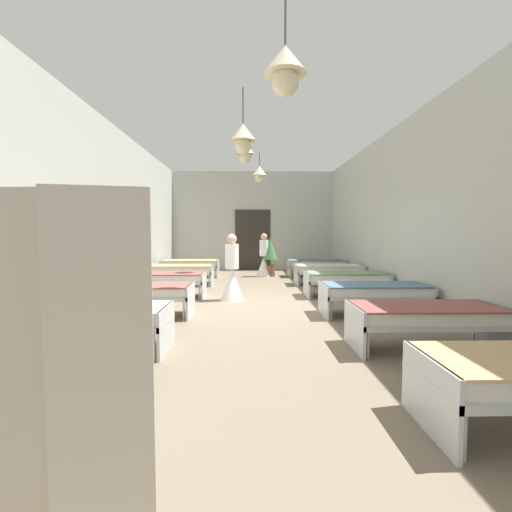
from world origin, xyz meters
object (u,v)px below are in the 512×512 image
(bed_right_row_5, at_px, (316,264))
(nurse_mid_aisle, at_px, (232,276))
(bed_right_row_1, at_px, (426,316))
(nurse_near_aisle, at_px, (264,261))
(bed_left_row_3, at_px, (164,278))
(bed_left_row_5, at_px, (190,264))
(bed_left_row_1, at_px, (92,317))
(potted_plant, at_px, (270,253))
(privacy_screen, at_px, (3,390))
(bed_right_row_2, at_px, (375,291))
(bed_left_row_2, at_px, (139,292))
(bed_right_row_3, at_px, (346,278))
(bed_left_row_4, at_px, (180,270))
(bed_right_row_4, at_px, (328,270))

(bed_right_row_5, xyz_separation_m, nurse_mid_aisle, (-2.66, -4.18, 0.09))
(bed_right_row_1, distance_m, nurse_near_aisle, 7.88)
(bed_left_row_3, height_order, bed_left_row_5, same)
(bed_left_row_1, bearing_deg, potted_plant, 70.60)
(bed_left_row_5, height_order, privacy_screen, privacy_screen)
(nurse_near_aisle, height_order, nurse_mid_aisle, same)
(bed_left_row_5, xyz_separation_m, nurse_near_aisle, (2.50, 0.08, 0.09))
(bed_left_row_3, xyz_separation_m, bed_left_row_5, (0.00, 3.80, 0.00))
(bed_right_row_5, bearing_deg, privacy_screen, -107.37)
(nurse_near_aisle, bearing_deg, bed_right_row_2, 77.91)
(bed_right_row_1, relative_size, nurse_mid_aisle, 1.28)
(bed_left_row_2, xyz_separation_m, potted_plant, (2.71, 5.78, 0.37))
(bed_right_row_3, relative_size, bed_left_row_4, 1.00)
(bed_left_row_2, height_order, potted_plant, potted_plant)
(bed_left_row_2, bearing_deg, bed_left_row_3, 90.00)
(bed_left_row_5, distance_m, nurse_near_aisle, 2.50)
(bed_left_row_2, distance_m, bed_left_row_5, 5.70)
(bed_right_row_4, distance_m, bed_right_row_5, 1.90)
(bed_right_row_5, distance_m, privacy_screen, 11.13)
(bed_left_row_5, bearing_deg, bed_right_row_5, 0.00)
(bed_right_row_3, distance_m, bed_left_row_5, 5.72)
(bed_left_row_1, height_order, bed_right_row_1, same)
(bed_right_row_3, height_order, nurse_mid_aisle, nurse_mid_aisle)
(bed_left_row_4, bearing_deg, bed_right_row_2, -41.66)
(bed_right_row_1, distance_m, bed_right_row_3, 3.80)
(bed_right_row_1, height_order, bed_left_row_5, same)
(bed_left_row_3, distance_m, bed_right_row_3, 4.27)
(bed_right_row_5, relative_size, nurse_near_aisle, 1.28)
(bed_right_row_2, relative_size, bed_right_row_3, 1.00)
(bed_right_row_1, relative_size, bed_left_row_5, 1.00)
(bed_left_row_2, height_order, nurse_near_aisle, nurse_near_aisle)
(bed_left_row_2, xyz_separation_m, bed_left_row_3, (0.00, 1.90, 0.00))
(bed_right_row_4, bearing_deg, potted_plant, 128.30)
(privacy_screen, bearing_deg, bed_left_row_1, 112.02)
(bed_right_row_1, xyz_separation_m, bed_right_row_4, (0.00, 5.70, 0.00))
(bed_left_row_1, height_order, bed_left_row_3, same)
(bed_right_row_4, distance_m, privacy_screen, 9.34)
(bed_left_row_1, bearing_deg, bed_right_row_3, 41.66)
(bed_right_row_3, height_order, nurse_near_aisle, nurse_near_aisle)
(bed_left_row_1, relative_size, bed_left_row_2, 1.00)
(bed_left_row_2, relative_size, privacy_screen, 1.12)
(bed_left_row_2, height_order, bed_left_row_3, same)
(bed_left_row_2, height_order, privacy_screen, privacy_screen)
(potted_plant, bearing_deg, bed_left_row_5, -178.27)
(bed_left_row_5, bearing_deg, bed_right_row_1, -60.67)
(bed_left_row_4, xyz_separation_m, bed_right_row_4, (4.27, 0.00, 0.00))
(potted_plant, bearing_deg, nurse_mid_aisle, -104.47)
(nurse_near_aisle, bearing_deg, bed_left_row_3, 28.09)
(bed_left_row_3, xyz_separation_m, privacy_screen, (0.95, -6.82, 0.41))
(nurse_near_aisle, bearing_deg, potted_plant, 151.04)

